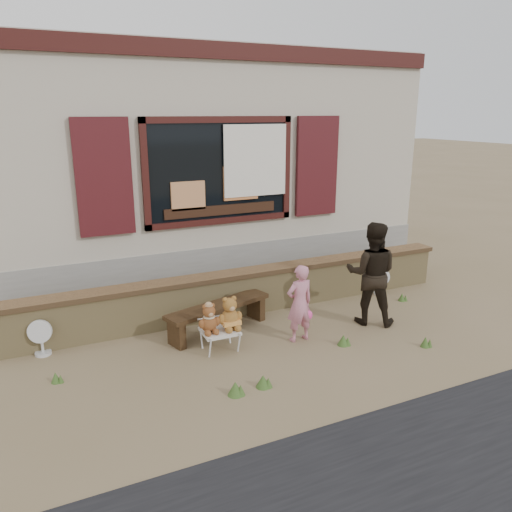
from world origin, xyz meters
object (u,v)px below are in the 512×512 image
folding_chair (220,332)px  teddy_bear_left (209,318)px  adult (371,273)px  bench (219,312)px  teddy_bear_right (230,312)px  child (300,303)px

folding_chair → teddy_bear_left: (-0.14, 0.00, 0.22)m
teddy_bear_left → adult: bearing=-1.1°
folding_chair → bench: bearing=71.4°
teddy_bear_right → bench: bearing=85.6°
adult → teddy_bear_left: bearing=35.5°
teddy_bear_left → teddy_bear_right: bearing=0.0°
bench → teddy_bear_right: teddy_bear_right is taller
teddy_bear_right → adult: size_ratio=0.29×
teddy_bear_right → teddy_bear_left: bearing=-180.0°
teddy_bear_left → teddy_bear_right: (0.28, -0.01, 0.03)m
folding_chair → adult: (2.29, -0.09, 0.49)m
folding_chair → teddy_bear_left: 0.26m
folding_chair → teddy_bear_right: teddy_bear_right is taller
teddy_bear_left → adult: 2.45m
bench → teddy_bear_right: 0.58m
teddy_bear_right → folding_chair: bearing=180.0°
adult → bench: bearing=21.0°
folding_chair → child: 1.12m
child → adult: 1.25m
teddy_bear_left → adult: (2.43, -0.09, 0.27)m
child → teddy_bear_left: bearing=-11.2°
bench → teddy_bear_left: teddy_bear_left is taller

